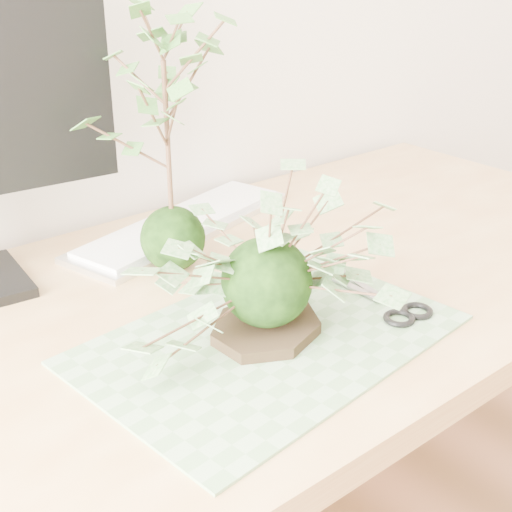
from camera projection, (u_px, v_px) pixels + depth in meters
name	position (u px, v px, depth m)	size (l,w,h in m)	color
desk	(228.00, 348.00, 1.04)	(1.60, 0.70, 0.74)	tan
cutting_mat	(269.00, 339.00, 0.90)	(0.46, 0.31, 0.00)	#638F5D
stone_dish	(266.00, 327.00, 0.90)	(0.16, 0.16, 0.01)	black
ivy_kokedama	(267.00, 243.00, 0.85)	(0.34, 0.34, 0.23)	black
maple_kokedama	(164.00, 78.00, 0.97)	(0.28, 0.28, 0.41)	black
keyboard	(183.00, 224.00, 1.22)	(0.47, 0.24, 0.02)	silver
scissors	(397.00, 308.00, 0.96)	(0.08, 0.17, 0.01)	gray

